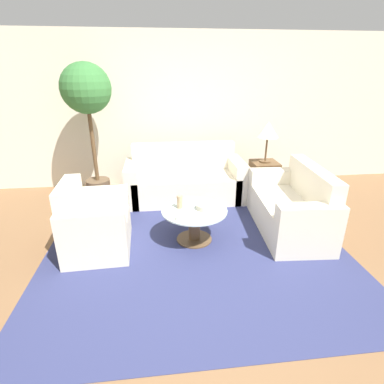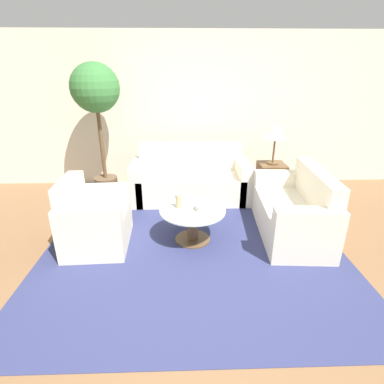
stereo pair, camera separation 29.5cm
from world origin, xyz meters
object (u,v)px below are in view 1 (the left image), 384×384
loveseat (293,209)px  table_lamp (268,131)px  sofa_main (185,181)px  vase (180,202)px  coffee_table (194,221)px  bowl (205,207)px  potted_plant (88,101)px  armchair (93,226)px  book_stack (185,217)px

loveseat → table_lamp: size_ratio=2.31×
sofa_main → loveseat: (1.31, -1.22, 0.00)m
vase → coffee_table: bearing=-22.6°
bowl → potted_plant: bearing=136.0°
table_lamp → bowl: 1.87m
armchair → book_stack: armchair is taller
table_lamp → bowl: bearing=-132.8°
loveseat → bowl: bearing=-80.5°
table_lamp → sofa_main: bearing=177.5°
loveseat → coffee_table: bearing=-80.7°
coffee_table → armchair: bearing=-177.3°
loveseat → table_lamp: bearing=-176.1°
loveseat → potted_plant: (-2.73, 1.37, 1.27)m
armchair → loveseat: (2.53, 0.18, -0.00)m
potted_plant → vase: bearing=-49.0°
potted_plant → coffee_table: bearing=-46.7°
loveseat → potted_plant: bearing=-112.8°
armchair → loveseat: bearing=-88.2°
book_stack → potted_plant: bearing=142.2°
coffee_table → table_lamp: 2.03m
loveseat → bowl: 1.21m
book_stack → coffee_table: bearing=73.2°
potted_plant → bowl: bearing=-44.0°
loveseat → book_stack: loveseat is taller
table_lamp → potted_plant: potted_plant is taller
coffee_table → book_stack: (-0.14, -0.22, 0.17)m
sofa_main → book_stack: size_ratio=9.10×
loveseat → table_lamp: table_lamp is taller
loveseat → coffee_table: loveseat is taller
vase → sofa_main: bearing=81.9°
table_lamp → bowl: table_lamp is taller
coffee_table → table_lamp: bearing=44.4°
armchair → vase: 1.06m
armchair → bowl: bearing=-89.6°
loveseat → book_stack: size_ratio=7.25×
sofa_main → potted_plant: 1.91m
loveseat → vase: 1.51m
table_lamp → armchair: bearing=-151.9°
book_stack → bowl: bearing=55.6°
vase → bowl: vase is taller
sofa_main → table_lamp: table_lamp is taller
table_lamp → potted_plant: (-2.73, 0.20, 0.47)m
book_stack → vase: bearing=111.7°
armchair → potted_plant: potted_plant is taller
table_lamp → vase: 2.02m
loveseat → vase: (-1.50, -0.06, 0.21)m
bowl → book_stack: bowl is taller
table_lamp → book_stack: (-1.46, -1.51, -0.66)m
potted_plant → vase: (1.24, -1.42, -1.06)m
coffee_table → sofa_main: bearing=89.5°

